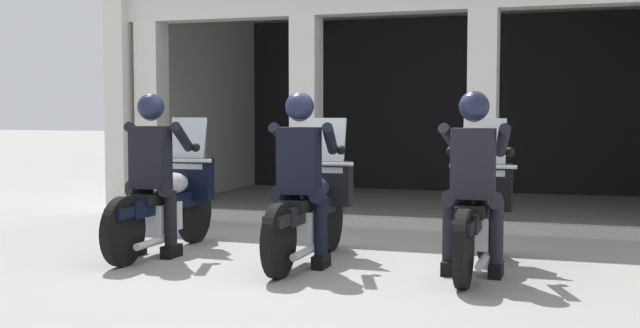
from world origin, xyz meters
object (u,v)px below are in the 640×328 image
(motorcycle_right, at_px, (477,214))
(motorcycle_center, at_px, (311,208))
(police_officer_left, at_px, (152,160))
(police_officer_center, at_px, (300,164))
(police_officer_right, at_px, (474,167))
(motorcycle_left, at_px, (168,202))

(motorcycle_right, bearing_deg, motorcycle_center, 177.36)
(police_officer_left, height_order, motorcycle_center, police_officer_left)
(police_officer_left, bearing_deg, motorcycle_right, -2.83)
(police_officer_left, relative_size, motorcycle_center, 0.78)
(police_officer_center, bearing_deg, police_officer_right, -8.11)
(motorcycle_right, bearing_deg, police_officer_right, -96.33)
(police_officer_center, height_order, police_officer_right, same)
(police_officer_center, xyz_separation_m, police_officer_right, (1.54, 0.09, 0.00))
(police_officer_left, distance_m, motorcycle_center, 1.62)
(motorcycle_right, bearing_deg, police_officer_center, -172.36)
(police_officer_left, bearing_deg, motorcycle_center, -0.14)
(police_officer_center, distance_m, motorcycle_right, 1.65)
(motorcycle_left, relative_size, police_officer_center, 1.29)
(motorcycle_left, relative_size, motorcycle_center, 1.00)
(motorcycle_center, relative_size, motorcycle_right, 1.00)
(motorcycle_left, bearing_deg, police_officer_left, -99.24)
(motorcycle_right, bearing_deg, motorcycle_left, 174.84)
(police_officer_left, relative_size, police_officer_center, 1.00)
(motorcycle_center, xyz_separation_m, police_officer_center, (-0.00, -0.28, 0.44))
(police_officer_left, bearing_deg, motorcycle_left, 80.76)
(motorcycle_right, height_order, police_officer_right, police_officer_right)
(motorcycle_center, height_order, police_officer_right, police_officer_right)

